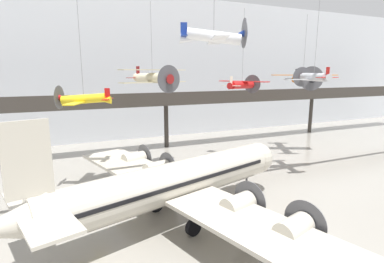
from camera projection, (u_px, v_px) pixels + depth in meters
ground_plane at (297, 238)px, 21.80m from camera, size 260.00×260.00×0.00m
hangar_back_wall at (149, 68)px, 54.44m from camera, size 140.00×3.00×25.01m
mezzanine_walkway at (168, 102)px, 46.15m from camera, size 110.00×3.20×8.90m
airliner_silver_main at (169, 184)px, 23.14m from camera, size 24.58×28.55×9.33m
suspended_plane_silver_racer at (314, 77)px, 33.81m from camera, size 6.67×5.52×9.64m
suspended_plane_red_highwing at (242, 84)px, 39.22m from camera, size 6.05×6.88×10.73m
suspended_plane_cream_biplane at (152, 78)px, 35.51m from camera, size 8.67×7.37×10.21m
suspended_plane_white_twin at (214, 37)px, 24.99m from camera, size 5.86×6.80×6.07m
suspended_plane_orange_highwing at (303, 79)px, 43.20m from camera, size 8.79×7.70×10.33m
suspended_plane_yellow_lowwing at (84, 99)px, 28.99m from camera, size 5.46×6.26×11.34m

